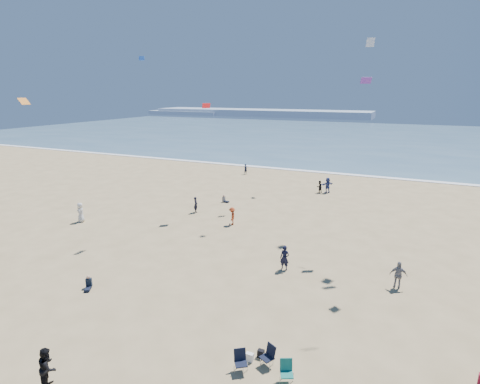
% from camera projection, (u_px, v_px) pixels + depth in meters
% --- Properties ---
extents(ground, '(220.00, 220.00, 0.00)m').
position_uv_depth(ground, '(125.00, 368.00, 16.52)').
color(ground, tan).
rests_on(ground, ground).
extents(ocean, '(220.00, 100.00, 0.06)m').
position_uv_depth(ocean, '(366.00, 137.00, 100.22)').
color(ocean, '#476B84').
rests_on(ocean, ground).
extents(surf_line, '(220.00, 1.20, 0.08)m').
position_uv_depth(surf_line, '(329.00, 173.00, 56.16)').
color(surf_line, white).
rests_on(surf_line, ground).
extents(headland_far, '(110.00, 20.00, 3.20)m').
position_uv_depth(headland_far, '(259.00, 113.00, 189.64)').
color(headland_far, '#7A8EA8').
rests_on(headland_far, ground).
extents(headland_near, '(40.00, 14.00, 2.00)m').
position_uv_depth(headland_near, '(187.00, 113.00, 201.23)').
color(headland_near, '#7A8EA8').
rests_on(headland_near, ground).
extents(standing_flyers, '(37.17, 44.69, 1.87)m').
position_uv_depth(standing_flyers, '(284.00, 245.00, 27.57)').
color(standing_flyers, black).
rests_on(standing_flyers, ground).
extents(seated_group, '(22.54, 33.46, 0.84)m').
position_uv_depth(seated_group, '(238.00, 320.00, 19.23)').
color(seated_group, silver).
rests_on(seated_group, ground).
extents(chair_cluster, '(2.82, 1.62, 1.00)m').
position_uv_depth(chair_cluster, '(265.00, 364.00, 16.05)').
color(chair_cluster, black).
rests_on(chair_cluster, ground).
extents(white_tote, '(0.35, 0.20, 0.40)m').
position_uv_depth(white_tote, '(250.00, 357.00, 16.90)').
color(white_tote, white).
rests_on(white_tote, ground).
extents(black_backpack, '(0.30, 0.22, 0.38)m').
position_uv_depth(black_backpack, '(261.00, 354.00, 17.14)').
color(black_backpack, black).
rests_on(black_backpack, ground).
extents(kites_aloft, '(36.98, 43.50, 26.83)m').
position_uv_depth(kites_aloft, '(411.00, 27.00, 19.56)').
color(kites_aloft, red).
rests_on(kites_aloft, ground).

